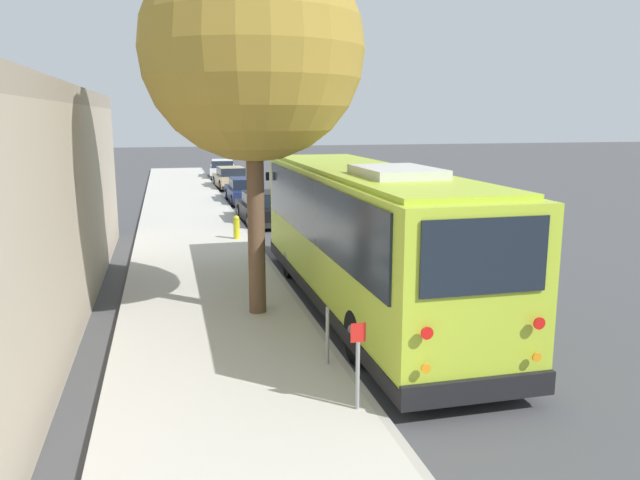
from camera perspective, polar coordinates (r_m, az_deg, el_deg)
The scene contains 12 objects.
ground_plane at distance 14.01m, azimuth 5.41°, elevation -6.72°, with size 160.00×160.00×0.00m, color #474749.
sidewalk_slab at distance 13.28m, azimuth -9.75°, elevation -7.52°, with size 80.00×3.88×0.15m, color beige.
curb_strip at distance 13.56m, azimuth -1.19°, elevation -6.97°, with size 80.00×0.14×0.15m, color #AAA69D.
shuttle_bus at distance 13.93m, azimuth 4.05°, elevation 0.84°, with size 11.12×2.64×3.37m.
parked_sedan_black at distance 25.55m, azimuth -5.26°, elevation 2.85°, with size 4.30×1.80×1.30m.
parked_sedan_navy at distance 31.92m, azimuth -6.88°, elevation 4.45°, with size 4.26×1.73×1.26m.
parked_sedan_tan at distance 38.44m, azimuth -8.16°, elevation 5.60°, with size 4.33×1.93×1.31m.
parked_sedan_white at distance 45.07m, azimuth -8.91°, elevation 6.39°, with size 4.78×2.09×1.30m.
street_tree at distance 13.25m, azimuth -6.29°, elevation 18.21°, with size 4.50×4.50×8.41m.
sign_post_near at distance 9.09m, azimuth 3.47°, elevation -11.34°, with size 0.06×0.22×1.30m.
sign_post_far at distance 10.69m, azimuth 0.68°, elevation -8.74°, with size 0.06×0.06×1.02m.
fire_hydrant at distance 21.72m, azimuth -7.64°, elevation 1.18°, with size 0.22×0.22×0.81m.
Camera 1 is at (-12.57, 4.46, 4.31)m, focal length 35.00 mm.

